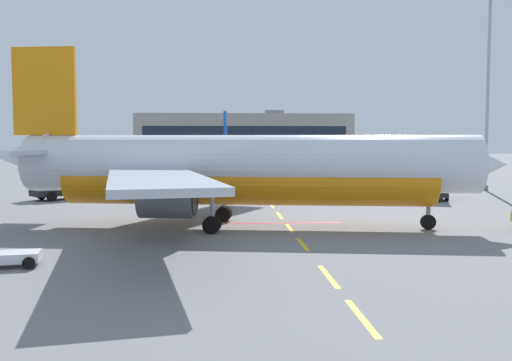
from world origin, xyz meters
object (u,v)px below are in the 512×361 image
at_px(catering_truck, 432,183).
at_px(fuel_service_truck, 70,182).
at_px(airliner_mid_left, 219,156).
at_px(apron_light_mast_far, 489,66).
at_px(airliner_foreground, 239,169).

relative_size(catering_truck, fuel_service_truck, 1.08).
height_order(airliner_mid_left, catering_truck, airliner_mid_left).
distance_m(airliner_mid_left, apron_light_mast_far, 40.02).
xyz_separation_m(airliner_foreground, airliner_mid_left, (-1.47, 48.22, -0.37)).
bearing_deg(apron_light_mast_far, airliner_foreground, -138.95).
bearing_deg(fuel_service_truck, catering_truck, -3.97).
height_order(airliner_mid_left, apron_light_mast_far, apron_light_mast_far).
height_order(catering_truck, fuel_service_truck, same).
bearing_deg(airliner_foreground, catering_truck, 40.45).
xyz_separation_m(airliner_foreground, fuel_service_truck, (-16.42, 19.61, -2.30)).
xyz_separation_m(fuel_service_truck, apron_light_mast_far, (46.48, 6.56, 12.95)).
height_order(airliner_foreground, apron_light_mast_far, apron_light_mast_far).
bearing_deg(airliner_foreground, apron_light_mast_far, 41.05).
relative_size(catering_truck, apron_light_mast_far, 0.32).
xyz_separation_m(airliner_mid_left, apron_light_mast_far, (31.53, -22.04, 11.02)).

